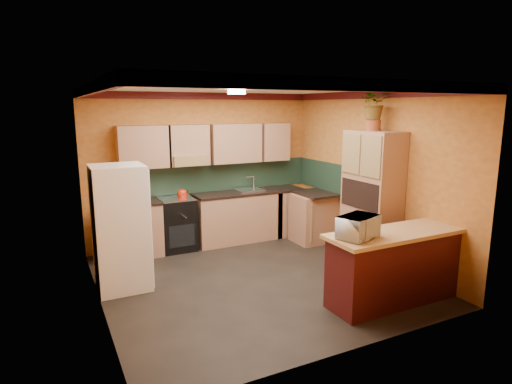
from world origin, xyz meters
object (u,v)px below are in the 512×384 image
fridge (120,228)px  microwave (358,227)px  pantry (371,200)px  stove (177,224)px  base_cabinets_back (211,221)px  breakfast_bar (396,268)px

fridge → microwave: size_ratio=3.49×
pantry → stove: bearing=139.8°
base_cabinets_back → fridge: size_ratio=2.15×
pantry → microwave: pantry is taller
base_cabinets_back → microwave: microwave is taller
base_cabinets_back → pantry: size_ratio=1.74×
breakfast_bar → microwave: (-0.64, 0.00, 0.62)m
pantry → microwave: size_ratio=4.31×
fridge → breakfast_bar: 3.64m
stove → pantry: 3.29m
breakfast_bar → base_cabinets_back: bearing=111.4°
breakfast_bar → microwave: size_ratio=3.69×
pantry → microwave: (-1.21, -1.15, 0.01)m
pantry → breakfast_bar: size_ratio=1.17×
pantry → breakfast_bar: (-0.58, -1.15, -0.61)m
stove → microwave: 3.53m
base_cabinets_back → microwave: bearing=-78.9°
microwave → stove: bearing=91.0°
stove → fridge: bearing=-132.1°
base_cabinets_back → microwave: size_ratio=7.49×
base_cabinets_back → fridge: fridge is taller
stove → microwave: microwave is taller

